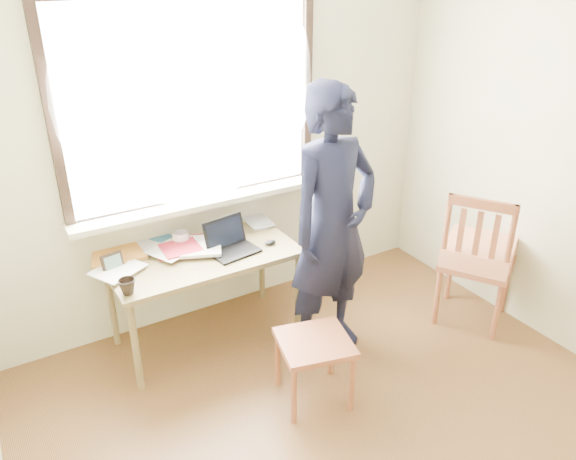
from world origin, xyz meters
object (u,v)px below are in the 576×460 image
work_chair (314,349)px  person (332,226)px  desk (204,264)px  laptop (230,243)px  mug_dark (127,287)px  side_chair (478,254)px  mug_white (181,238)px

work_chair → person: 0.78m
work_chair → person: size_ratio=0.27×
desk → work_chair: size_ratio=2.51×
laptop → person: 0.71m
laptop → person: bearing=-42.4°
desk → work_chair: (0.31, -0.89, -0.24)m
mug_dark → work_chair: (0.88, -0.67, -0.36)m
desk → side_chair: bearing=-23.9°
mug_dark → side_chair: side_chair is taller
mug_dark → laptop: bearing=13.6°
desk → laptop: bearing=-10.6°
laptop → mug_dark: 0.78m
desk → laptop: laptop is taller
desk → side_chair: side_chair is taller
laptop → person: (0.51, -0.46, 0.19)m
mug_white → work_chair: bearing=-71.1°
mug_white → mug_dark: 0.67m
mug_dark → desk: bearing=21.0°
mug_dark → mug_white: bearing=41.3°
mug_white → desk: bearing=-73.2°
desk → person: bearing=-35.7°
work_chair → side_chair: bearing=3.9°
mug_white → mug_dark: size_ratio=1.15×
desk → person: 0.91m
desk → mug_dark: (-0.57, -0.22, 0.12)m
laptop → desk: bearing=169.4°
desk → mug_white: mug_white is taller
side_chair → person: person is taller
side_chair → person: (-1.08, 0.29, 0.37)m
mug_white → side_chair: bearing=-28.7°
mug_white → laptop: bearing=-45.4°
laptop → work_chair: bearing=-81.6°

